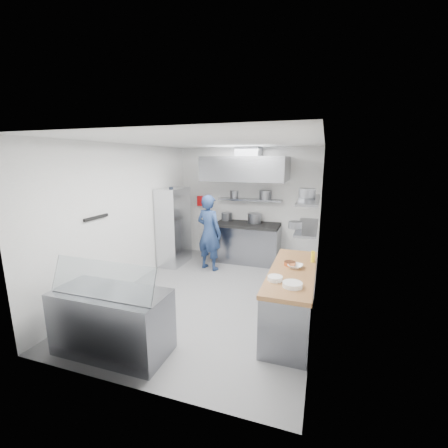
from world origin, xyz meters
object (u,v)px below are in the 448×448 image
(wire_rack, at_px, (174,227))
(display_case, at_px, (112,322))
(chef, at_px, (209,233))
(gas_range, at_px, (247,243))

(wire_rack, xyz_separation_m, display_case, (0.85, -3.36, -0.50))
(wire_rack, relative_size, display_case, 1.23)
(chef, distance_m, wire_rack, 0.95)
(gas_range, relative_size, chef, 0.92)
(chef, xyz_separation_m, wire_rack, (-0.95, 0.09, 0.05))
(chef, relative_size, wire_rack, 0.94)
(display_case, bearing_deg, wire_rack, 104.22)
(gas_range, height_order, chef, chef)
(gas_range, distance_m, wire_rack, 1.85)
(gas_range, relative_size, wire_rack, 0.86)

